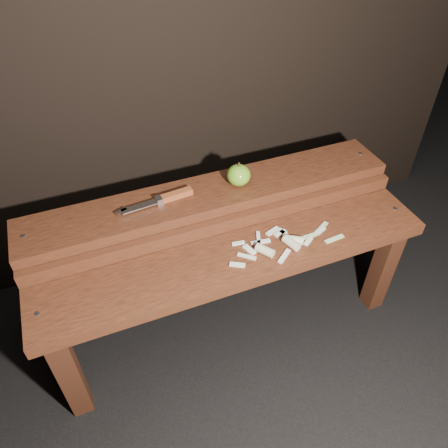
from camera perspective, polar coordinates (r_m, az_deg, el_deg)
name	(u,v)px	position (r m, az deg, el deg)	size (l,w,h in m)	color
ground	(230,326)	(1.63, 0.81, -13.13)	(60.00, 60.00, 0.00)	black
bench_front_tier	(239,273)	(1.32, 1.98, -6.40)	(1.20, 0.20, 0.42)	#37190D
bench_rear_tier	(212,212)	(1.43, -1.58, 1.57)	(1.20, 0.21, 0.50)	#37190D
apple	(239,175)	(1.38, 1.92, 6.41)	(0.08, 0.08, 0.08)	#669B1F
knife	(167,198)	(1.34, -7.41, 3.42)	(0.25, 0.05, 0.02)	brown
apple_scraps	(283,243)	(1.31, 7.66, -2.52)	(0.37, 0.15, 0.03)	beige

